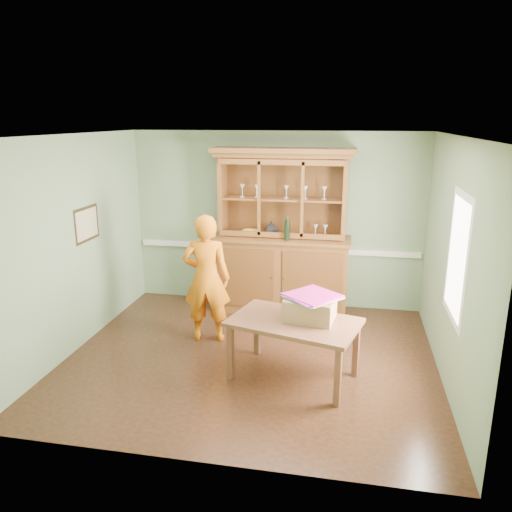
% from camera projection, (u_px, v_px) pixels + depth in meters
% --- Properties ---
extents(floor, '(4.50, 4.50, 0.00)m').
position_uv_depth(floor, '(251.00, 358.00, 6.22)').
color(floor, '#4F2A19').
rests_on(floor, ground).
extents(ceiling, '(4.50, 4.50, 0.00)m').
position_uv_depth(ceiling, '(250.00, 135.00, 5.49)').
color(ceiling, white).
rests_on(ceiling, wall_back).
extents(wall_back, '(4.50, 0.00, 4.50)m').
position_uv_depth(wall_back, '(276.00, 220.00, 7.75)').
color(wall_back, gray).
rests_on(wall_back, floor).
extents(wall_left, '(0.00, 4.00, 4.00)m').
position_uv_depth(wall_left, '(75.00, 244.00, 6.26)').
color(wall_left, gray).
rests_on(wall_left, floor).
extents(wall_right, '(0.00, 4.00, 4.00)m').
position_uv_depth(wall_right, '(452.00, 263.00, 5.45)').
color(wall_right, gray).
rests_on(wall_right, floor).
extents(wall_front, '(4.50, 0.00, 4.50)m').
position_uv_depth(wall_front, '(200.00, 318.00, 3.96)').
color(wall_front, gray).
rests_on(wall_front, floor).
extents(chair_rail, '(4.41, 0.05, 0.08)m').
position_uv_depth(chair_rail, '(275.00, 248.00, 7.84)').
color(chair_rail, white).
rests_on(chair_rail, wall_back).
extents(framed_map, '(0.03, 0.60, 0.46)m').
position_uv_depth(framed_map, '(87.00, 224.00, 6.49)').
color(framed_map, '#2E2112').
rests_on(framed_map, wall_left).
extents(window_panel, '(0.03, 0.96, 1.36)m').
position_uv_depth(window_panel, '(457.00, 257.00, 5.13)').
color(window_panel, white).
rests_on(window_panel, wall_right).
extents(china_hutch, '(2.10, 0.69, 2.47)m').
position_uv_depth(china_hutch, '(281.00, 255.00, 7.59)').
color(china_hutch, brown).
rests_on(china_hutch, floor).
extents(dining_table, '(1.58, 1.18, 0.70)m').
position_uv_depth(dining_table, '(294.00, 327.00, 5.58)').
color(dining_table, brown).
rests_on(dining_table, floor).
extents(cardboard_box, '(0.59, 0.50, 0.25)m').
position_uv_depth(cardboard_box, '(310.00, 309.00, 5.57)').
color(cardboard_box, '#9D6F51').
rests_on(cardboard_box, dining_table).
extents(kite_stack, '(0.70, 0.70, 0.04)m').
position_uv_depth(kite_stack, '(313.00, 296.00, 5.54)').
color(kite_stack, green).
rests_on(kite_stack, cardboard_box).
extents(person, '(0.67, 0.49, 1.71)m').
position_uv_depth(person, '(206.00, 279.00, 6.52)').
color(person, orange).
rests_on(person, floor).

